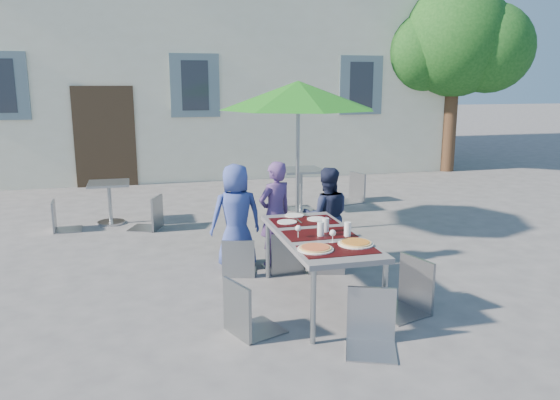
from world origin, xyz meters
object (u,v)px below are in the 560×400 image
object	(u,v)px
cafe_table_0	(109,197)
chair_3	(246,274)
chair_4	(410,253)
chair_0	(238,235)
chair_5	(373,285)
child_0	(236,216)
patio_umbrella	(298,97)
pizza_near_right	(356,243)
chair_1	(286,226)
dining_table	(319,239)
pizza_near_left	(315,248)
bg_chair_r_0	(150,192)
chair_2	(327,226)
bg_chair_r_1	(353,170)
child_1	(275,214)
cafe_table_1	(301,182)
bg_chair_l_0	(59,197)
bg_chair_l_1	(278,181)
child_2	(326,216)

from	to	relation	value
cafe_table_0	chair_3	bearing A→B (deg)	-72.96
chair_4	chair_3	bearing A→B (deg)	-176.86
chair_0	chair_5	bearing A→B (deg)	-68.96
child_0	chair_0	distance (m)	0.36
chair_4	patio_umbrella	size ratio (longest dim) A/B	0.44
chair_4	chair_0	bearing A→B (deg)	135.11
pizza_near_right	chair_1	world-z (taller)	chair_1
dining_table	chair_5	world-z (taller)	chair_5
pizza_near_right	pizza_near_left	bearing A→B (deg)	-171.52
pizza_near_left	patio_umbrella	bearing A→B (deg)	76.44
pizza_near_right	child_0	world-z (taller)	child_0
bg_chair_r_0	chair_2	bearing A→B (deg)	-52.28
chair_4	bg_chair_r_0	xyz separation A→B (m)	(-2.43, 3.91, -0.02)
chair_3	bg_chair_r_0	bearing A→B (deg)	100.55
chair_2	chair_4	world-z (taller)	chair_4
child_0	bg_chair_r_1	xyz separation A→B (m)	(2.86, 3.21, -0.03)
chair_0	bg_chair_r_1	distance (m)	4.57
bg_chair_r_1	pizza_near_right	bearing A→B (deg)	-111.93
child_1	chair_5	distance (m)	2.36
dining_table	cafe_table_1	world-z (taller)	cafe_table_1
chair_2	chair_5	size ratio (longest dim) A/B	1.02
chair_0	chair_2	size ratio (longest dim) A/B	0.88
pizza_near_left	bg_chair_l_0	distance (m)	5.07
pizza_near_right	cafe_table_0	distance (m)	5.08
dining_table	bg_chair_r_1	world-z (taller)	bg_chair_r_1
chair_3	bg_chair_r_1	bearing A→B (deg)	58.62
chair_1	cafe_table_1	world-z (taller)	chair_1
pizza_near_left	bg_chair_l_0	size ratio (longest dim) A/B	0.37
cafe_table_1	bg_chair_r_1	xyz separation A→B (m)	(1.21, 0.52, 0.09)
pizza_near_right	bg_chair_l_1	xyz separation A→B (m)	(0.44, 4.73, -0.25)
chair_4	cafe_table_0	size ratio (longest dim) A/B	1.50
pizza_near_left	chair_4	world-z (taller)	chair_4
bg_chair_l_1	bg_chair_r_1	size ratio (longest dim) A/B	0.84
chair_1	cafe_table_0	distance (m)	3.67
chair_2	bg_chair_r_0	distance (m)	3.29
pizza_near_left	bg_chair_l_0	world-z (taller)	bg_chair_l_0
pizza_near_left	child_2	distance (m)	1.84
dining_table	chair_3	bearing A→B (deg)	-148.81
bg_chair_r_0	child_0	bearing A→B (deg)	-65.01
bg_chair_r_1	bg_chair_l_0	bearing A→B (deg)	-170.91
patio_umbrella	bg_chair_r_1	size ratio (longest dim) A/B	2.24
child_2	chair_1	distance (m)	0.60
patio_umbrella	bg_chair_l_1	world-z (taller)	patio_umbrella
pizza_near_right	chair_4	distance (m)	0.61
chair_2	bg_chair_r_0	world-z (taller)	bg_chair_r_0
cafe_table_0	child_2	bearing A→B (deg)	-45.59
child_2	child_1	bearing A→B (deg)	1.75
chair_5	patio_umbrella	distance (m)	4.08
cafe_table_0	bg_chair_l_0	size ratio (longest dim) A/B	0.76
bg_chair_l_0	chair_0	bearing A→B (deg)	-49.25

